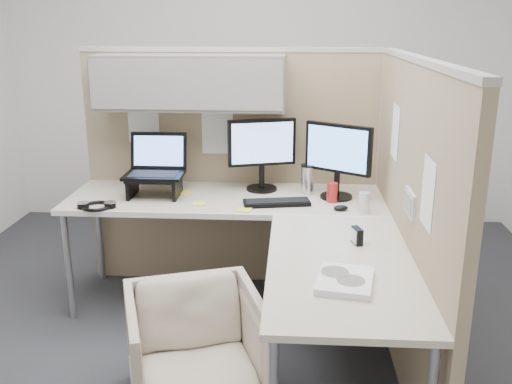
# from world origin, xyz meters

# --- Properties ---
(ground) EXTENTS (4.50, 4.50, 0.00)m
(ground) POSITION_xyz_m (0.00, 0.00, 0.00)
(ground) COLOR #2A2A2E
(ground) RESTS_ON ground
(partition_back) EXTENTS (2.00, 0.36, 1.63)m
(partition_back) POSITION_xyz_m (-0.22, 0.83, 1.10)
(partition_back) COLOR tan
(partition_back) RESTS_ON ground
(partition_right) EXTENTS (0.07, 2.03, 1.63)m
(partition_right) POSITION_xyz_m (0.90, -0.07, 0.82)
(partition_right) COLOR tan
(partition_right) RESTS_ON ground
(desk) EXTENTS (2.00, 1.98, 0.73)m
(desk) POSITION_xyz_m (0.12, 0.13, 0.69)
(desk) COLOR beige
(desk) RESTS_ON ground
(office_chair) EXTENTS (0.77, 0.75, 0.64)m
(office_chair) POSITION_xyz_m (-0.14, -0.53, 0.32)
(office_chair) COLOR beige
(office_chair) RESTS_ON ground
(monitor_left) EXTENTS (0.43, 0.20, 0.47)m
(monitor_left) POSITION_xyz_m (0.11, 0.70, 1.00)
(monitor_left) COLOR black
(monitor_left) RESTS_ON desk
(monitor_right) EXTENTS (0.39, 0.26, 0.47)m
(monitor_right) POSITION_xyz_m (0.58, 0.56, 1.00)
(monitor_right) COLOR black
(monitor_right) RESTS_ON desk
(laptop_station) EXTENTS (0.36, 0.31, 0.38)m
(laptop_station) POSITION_xyz_m (-0.56, 0.55, 0.87)
(laptop_station) COLOR black
(laptop_station) RESTS_ON desk
(keyboard) EXTENTS (0.42, 0.20, 0.02)m
(keyboard) POSITION_xyz_m (0.22, 0.39, 0.74)
(keyboard) COLOR black
(keyboard) RESTS_ON desk
(mouse) EXTENTS (0.10, 0.07, 0.03)m
(mouse) POSITION_xyz_m (0.59, 0.31, 0.75)
(mouse) COLOR black
(mouse) RESTS_ON desk
(travel_mug) EXTENTS (0.09, 0.09, 0.19)m
(travel_mug) POSITION_xyz_m (0.41, 0.64, 0.83)
(travel_mug) COLOR silver
(travel_mug) RESTS_ON desk
(soda_can_green) EXTENTS (0.07, 0.07, 0.12)m
(soda_can_green) POSITION_xyz_m (0.72, 0.28, 0.79)
(soda_can_green) COLOR silver
(soda_can_green) RESTS_ON desk
(soda_can_silver) EXTENTS (0.07, 0.07, 0.12)m
(soda_can_silver) POSITION_xyz_m (0.55, 0.47, 0.79)
(soda_can_silver) COLOR #B21E1E
(soda_can_silver) RESTS_ON desk
(sticky_note_b) EXTENTS (0.09, 0.09, 0.01)m
(sticky_note_b) POSITION_xyz_m (0.03, 0.27, 0.73)
(sticky_note_b) COLOR yellow
(sticky_note_b) RESTS_ON desk
(sticky_note_c) EXTENTS (0.09, 0.09, 0.01)m
(sticky_note_c) POSITION_xyz_m (-0.38, 0.60, 0.73)
(sticky_note_c) COLOR yellow
(sticky_note_c) RESTS_ON desk
(sticky_note_a) EXTENTS (0.08, 0.08, 0.01)m
(sticky_note_a) POSITION_xyz_m (-0.25, 0.37, 0.73)
(sticky_note_a) COLOR yellow
(sticky_note_a) RESTS_ON desk
(headphones) EXTENTS (0.22, 0.20, 0.03)m
(headphones) POSITION_xyz_m (-0.84, 0.26, 0.74)
(headphones) COLOR black
(headphones) RESTS_ON desk
(paper_stack) EXTENTS (0.27, 0.32, 0.03)m
(paper_stack) POSITION_xyz_m (0.54, -0.67, 0.75)
(paper_stack) COLOR white
(paper_stack) RESTS_ON desk
(desk_clock) EXTENTS (0.06, 0.09, 0.08)m
(desk_clock) POSITION_xyz_m (0.63, -0.21, 0.77)
(desk_clock) COLOR black
(desk_clock) RESTS_ON desk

